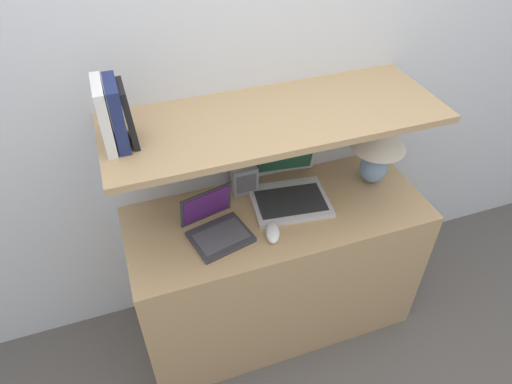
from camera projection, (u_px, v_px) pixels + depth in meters
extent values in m
plane|color=#56514C|center=(293.00, 358.00, 2.28)|extent=(12.00, 12.00, 0.00)
cube|color=silver|center=(253.00, 86.00, 1.92)|extent=(6.00, 0.05, 2.40)
cube|color=tan|center=(276.00, 270.00, 2.22)|extent=(1.31, 0.53, 0.76)
cube|color=silver|center=(257.00, 201.00, 2.28)|extent=(1.31, 0.04, 1.18)
cube|color=tan|center=(276.00, 118.00, 1.73)|extent=(1.31, 0.48, 0.03)
ellipsoid|color=#7593B2|center=(373.00, 168.00, 2.09)|extent=(0.13, 0.13, 0.15)
cylinder|color=tan|center=(377.00, 151.00, 2.03)|extent=(0.02, 0.02, 0.04)
cone|color=beige|center=(380.00, 134.00, 1.97)|extent=(0.25, 0.25, 0.14)
cube|color=silver|center=(290.00, 201.00, 2.01)|extent=(0.36, 0.30, 0.02)
cube|color=#232326|center=(291.00, 201.00, 2.00)|extent=(0.31, 0.22, 0.00)
cube|color=silver|center=(281.00, 153.00, 2.05)|extent=(0.34, 0.12, 0.26)
cube|color=#235138|center=(282.00, 154.00, 2.05)|extent=(0.31, 0.10, 0.23)
cube|color=#333338|center=(221.00, 237.00, 1.85)|extent=(0.27, 0.24, 0.02)
cube|color=#47474C|center=(221.00, 236.00, 1.84)|extent=(0.23, 0.17, 0.00)
cube|color=#333338|center=(206.00, 205.00, 1.86)|extent=(0.23, 0.09, 0.16)
cube|color=#4C1E60|center=(207.00, 205.00, 1.86)|extent=(0.21, 0.08, 0.14)
ellipsoid|color=white|center=(273.00, 232.00, 1.85)|extent=(0.09, 0.13, 0.04)
cube|color=gray|center=(244.00, 179.00, 2.04)|extent=(0.11, 0.06, 0.13)
cube|color=#59595B|center=(247.00, 184.00, 2.02)|extent=(0.09, 0.00, 0.09)
cube|color=silver|center=(104.00, 116.00, 1.50)|extent=(0.03, 0.18, 0.23)
cube|color=navy|center=(117.00, 114.00, 1.51)|extent=(0.04, 0.17, 0.23)
cube|color=black|center=(128.00, 114.00, 1.52)|extent=(0.03, 0.14, 0.22)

